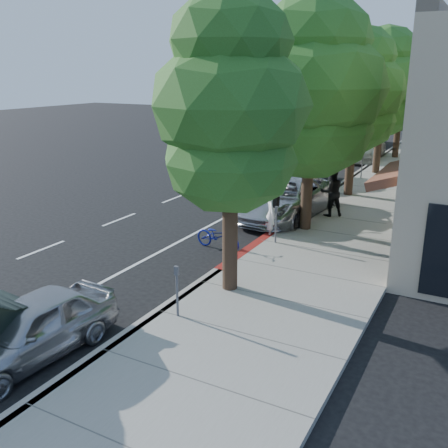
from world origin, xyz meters
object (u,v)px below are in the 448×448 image
Objects in this scene: street_tree_2 at (355,92)px; near_car_a at (30,328)px; cyclist at (272,213)px; dark_suv_far at (369,134)px; street_tree_0 at (230,110)px; street_tree_4 at (401,92)px; street_tree_1 at (312,91)px; street_tree_5 at (416,86)px; silver_suv at (285,198)px; pedestrian at (331,192)px; dark_sedan at (299,168)px; white_pickup at (363,147)px; bicycle at (218,236)px; street_tree_3 at (383,84)px.

near_car_a is at bearing -97.34° from street_tree_2.
street_tree_2 is 17.37m from near_car_a.
cyclist is 25.23m from dark_suv_far.
street_tree_0 is 30.41m from dark_suv_far.
street_tree_1 is at bearing -90.00° from street_tree_4.
street_tree_0 is 1.03× the size of street_tree_5.
dark_suv_far is at bearing 180.00° from street_tree_5.
dark_suv_far is 1.36× the size of near_car_a.
dark_suv_far reaches higher than near_car_a.
street_tree_1 reaches higher than street_tree_5.
street_tree_0 is 0.92× the size of street_tree_1.
silver_suv is 3.01× the size of pedestrian.
street_tree_1 is 9.34m from dark_sedan.
pedestrian is at bearing -85.33° from street_tree_2.
street_tree_2 is at bearing -81.49° from dark_suv_far.
dark_sedan is 1.28× the size of near_car_a.
street_tree_0 is 6.00m from street_tree_1.
silver_suv is at bearing -86.94° from dark_suv_far.
dark_suv_far is (-1.14, 7.00, 0.06)m from white_pickup.
pedestrian is (2.26, 5.21, 0.67)m from bicycle.
street_tree_5 is at bearing -1.26° from dark_suv_far.
pedestrian is (2.48, 12.80, 0.45)m from near_car_a.
street_tree_1 is 4.25× the size of pedestrian.
street_tree_0 is 8.62m from silver_suv.
dark_sedan reaches higher than bicycle.
bicycle is 0.32× the size of dark_suv_far.
silver_suv reaches higher than near_car_a.
street_tree_5 is (0.00, 30.00, -0.21)m from street_tree_0.
near_car_a is (-2.15, -28.73, -3.75)m from street_tree_4.
street_tree_0 reaches higher than dark_suv_far.
street_tree_1 is 1.55× the size of dark_suv_far.
street_tree_2 reaches higher than street_tree_0.
bicycle is at bearing -121.79° from street_tree_1.
white_pickup is at bearing -22.22° from cyclist.
street_tree_5 is 27.52m from bicycle.
silver_suv is at bearing -107.28° from street_tree_2.
street_tree_0 reaches higher than street_tree_5.
street_tree_4 is 4.20m from white_pickup.
street_tree_5 is 1.39× the size of dark_suv_far.
street_tree_0 is 18.00m from street_tree_3.
street_tree_4 is 1.23× the size of white_pickup.
street_tree_3 is at bearing 90.00° from street_tree_0.
street_tree_0 reaches higher than white_pickup.
street_tree_0 is at bearing -85.36° from dark_suv_far.
street_tree_3 is 4.70× the size of bicycle.
street_tree_4 is 21.59m from bicycle.
street_tree_0 is at bearing -84.10° from dark_sedan.
silver_suv is at bearing 133.03° from street_tree_1.
dark_sedan is (-1.16, 10.87, 0.38)m from bicycle.
near_car_a is at bearing -93.89° from dark_sedan.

